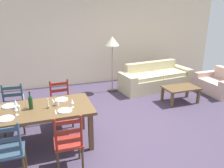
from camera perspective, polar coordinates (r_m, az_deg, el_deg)
The scene contains 26 objects.
ground_plane at distance 4.70m, azimuth 1.48°, elevation -11.80°, with size 9.60×9.60×0.02m, color #41364C.
wall_far at distance 7.31m, azimuth -7.56°, elevation 10.42°, with size 9.60×0.16×2.70m, color beige.
dining_table at distance 4.08m, azimuth -18.63°, elevation -7.10°, with size 1.90×0.96×0.75m.
dining_chair_near_left at distance 3.55m, azimuth -24.97°, elevation -15.47°, with size 0.42×0.40×0.96m.
dining_chair_near_right at distance 3.49m, azimuth -11.02°, elevation -14.53°, with size 0.43×0.41×0.96m.
dining_chair_far_left at distance 4.89m, azimuth -23.86°, elevation -5.84°, with size 0.44×0.42×0.96m.
dining_chair_far_right at distance 4.84m, azimuth -12.85°, elevation -4.88°, with size 0.44×0.42×0.96m.
dinner_plate_near_left at distance 3.85m, azimuth -25.44°, elevation -7.98°, with size 0.24×0.24×0.02m, color white.
dinner_plate_near_right at distance 3.83m, azimuth -11.95°, elevation -6.64°, with size 0.24×0.24×0.02m, color white.
fork_near_right at distance 3.82m, azimuth -14.19°, elevation -6.97°, with size 0.02×0.17×0.01m, color silver.
dinner_plate_far_left at distance 4.31m, azimuth -24.82°, elevation -5.13°, with size 0.24×0.24×0.02m, color white.
fork_far_left at distance 4.33m, azimuth -26.77°, elevation -5.38°, with size 0.02×0.17×0.01m, color silver.
dinner_plate_far_right at distance 4.29m, azimuth -12.82°, elevation -3.91°, with size 0.24×0.24×0.02m, color white.
fork_far_right at distance 4.28m, azimuth -14.81°, elevation -4.20°, with size 0.02×0.17×0.01m, color silver.
wine_bottle at distance 4.02m, azimuth -20.10°, elevation -4.47°, with size 0.07×0.07×0.32m.
wine_glass_near_left at distance 3.89m, azimuth -23.39°, elevation -5.82°, with size 0.06×0.06×0.16m.
wine_glass_near_right at distance 3.90m, azimuth -10.19°, elevation -4.42°, with size 0.06×0.06×0.16m.
wine_glass_far_left at distance 4.14m, azimuth -23.46°, elevation -4.36°, with size 0.06×0.06×0.16m.
coffee_cup_primary at distance 4.06m, azimuth -13.92°, elevation -4.73°, with size 0.07×0.07×0.09m, color beige.
coffee_cup_secondary at distance 4.06m, azimuth -22.80°, elevation -5.69°, with size 0.07×0.07×0.09m, color beige.
candle_tall at distance 4.04m, azimuth -21.43°, elevation -5.06°, with size 0.05×0.05×0.28m.
candle_short at distance 3.99m, azimuth -15.95°, elevation -5.32°, with size 0.05×0.05×0.17m.
couch at distance 7.10m, azimuth 10.86°, elevation 1.24°, with size 2.36×1.07×0.80m.
coffee_table at distance 6.16m, azimuth 17.15°, elevation -1.32°, with size 0.90×0.56×0.42m.
armchair_upholstered at distance 7.34m, azimuth 25.72°, elevation -0.08°, with size 0.82×1.17×0.72m.
standing_lamp at distance 6.47m, azimuth 0.06°, elevation 10.08°, with size 0.40×0.40×1.64m.
Camera 1 is at (-1.42, -3.80, 2.36)m, focal length 35.76 mm.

